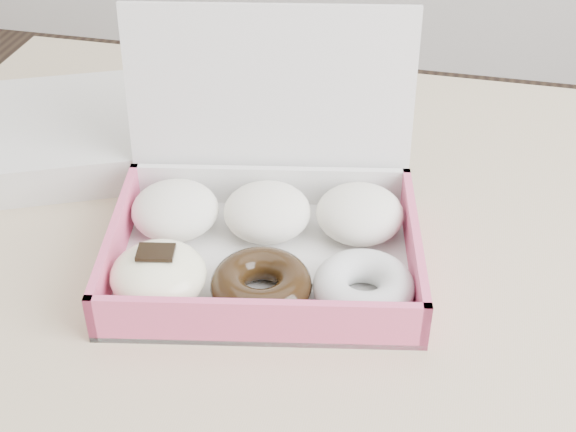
# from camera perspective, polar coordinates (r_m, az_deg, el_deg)

# --- Properties ---
(table) EXTENTS (1.20, 0.80, 0.75)m
(table) POSITION_cam_1_polar(r_m,az_deg,el_deg) (0.85, 7.61, -6.64)
(table) COLOR tan
(table) RESTS_ON ground
(donut_box) EXTENTS (0.33, 0.29, 0.21)m
(donut_box) POSITION_cam_1_polar(r_m,az_deg,el_deg) (0.76, -1.86, -0.91)
(donut_box) COLOR silver
(donut_box) RESTS_ON table
(newspapers) EXTENTS (0.34, 0.32, 0.04)m
(newspapers) POSITION_cam_1_polar(r_m,az_deg,el_deg) (0.97, -16.58, 5.52)
(newspapers) COLOR white
(newspapers) RESTS_ON table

